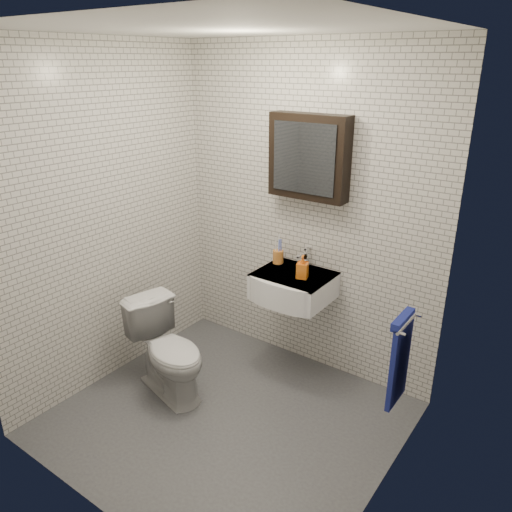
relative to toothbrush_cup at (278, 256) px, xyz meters
name	(u,v)px	position (x,y,z in m)	size (l,w,h in m)	color
ground	(227,418)	(0.16, -0.88, -0.90)	(2.20, 2.00, 0.01)	#45464C
room_shell	(221,219)	(0.16, -0.88, 0.56)	(2.22, 2.02, 2.51)	silver
washbasin	(291,287)	(0.21, -0.15, -0.15)	(0.55, 0.50, 0.20)	white
faucet	(305,259)	(0.21, 0.05, 0.01)	(0.06, 0.20, 0.15)	silver
mirror_cabinet	(309,157)	(0.21, 0.05, 0.79)	(0.60, 0.15, 0.60)	black
towel_rail	(400,356)	(1.21, -0.53, -0.18)	(0.09, 0.30, 0.58)	silver
toothbrush_cup	(278,256)	(0.00, 0.00, 0.00)	(0.08, 0.08, 0.23)	#C87932
soap_bottle	(302,267)	(0.30, -0.14, 0.03)	(0.08, 0.08, 0.18)	#E45B18
toilet	(169,350)	(-0.38, -0.87, -0.56)	(0.39, 0.69, 0.70)	silver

